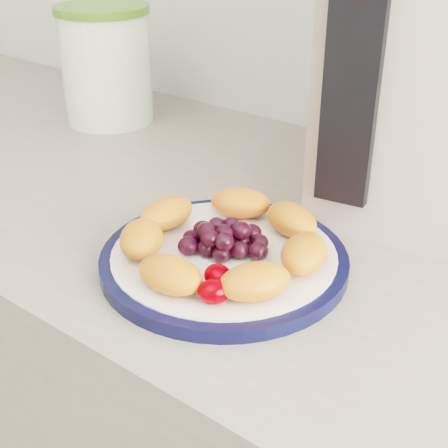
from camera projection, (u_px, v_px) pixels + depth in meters
The scene contains 8 objects.
counter at pixel (219, 447), 1.01m from camera, with size 3.50×0.60×0.90m, color gray.
plate_rim at pixel (224, 260), 0.65m from camera, with size 0.26×0.26×0.01m, color #0C1134.
plate_face at pixel (224, 259), 0.65m from camera, with size 0.23×0.23×0.02m, color white.
canister at pixel (107, 69), 1.02m from camera, with size 0.15×0.15×0.18m, color #536F14.
canister_lid at pixel (102, 9), 0.98m from camera, with size 0.15×0.15×0.01m, color #537D29.
appliance_body at pixel (429, 70), 0.72m from camera, with size 0.19×0.26×0.33m, color #B5A89A.
appliance_panel at pixel (351, 91), 0.63m from camera, with size 0.06×0.02×0.24m, color black.
fruit_plate at pixel (224, 240), 0.63m from camera, with size 0.22×0.22×0.03m.
Camera 1 is at (0.45, 0.64, 1.25)m, focal length 50.00 mm.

